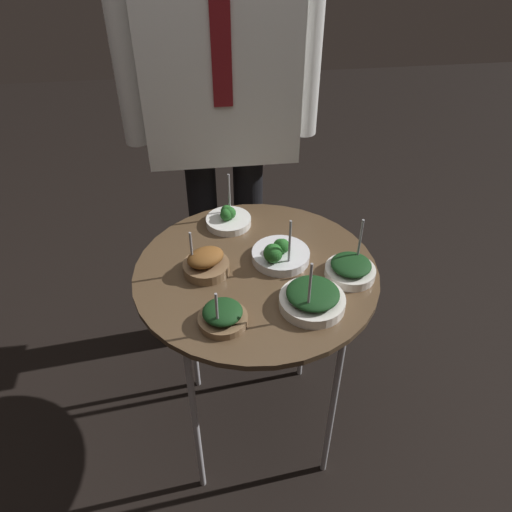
% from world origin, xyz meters
% --- Properties ---
extents(ground_plane, '(8.00, 8.00, 0.00)m').
position_xyz_m(ground_plane, '(0.00, 0.00, 0.00)').
color(ground_plane, black).
extents(serving_cart, '(0.70, 0.70, 0.76)m').
position_xyz_m(serving_cart, '(0.00, 0.00, 0.71)').
color(serving_cart, brown).
rests_on(serving_cart, ground_plane).
extents(bowl_spinach_front_right, '(0.17, 0.17, 0.18)m').
position_xyz_m(bowl_spinach_front_right, '(0.13, -0.17, 0.79)').
color(bowl_spinach_front_right, silver).
rests_on(bowl_spinach_front_right, serving_cart).
extents(bowl_roast_front_left, '(0.13, 0.13, 0.14)m').
position_xyz_m(bowl_roast_front_left, '(-0.14, 0.01, 0.79)').
color(bowl_roast_front_left, brown).
rests_on(bowl_roast_front_left, serving_cart).
extents(bowl_broccoli_mid_right, '(0.17, 0.17, 0.17)m').
position_xyz_m(bowl_broccoli_mid_right, '(0.07, 0.03, 0.79)').
color(bowl_broccoli_mid_right, silver).
rests_on(bowl_broccoli_mid_right, serving_cart).
extents(bowl_broccoli_front_center, '(0.14, 0.14, 0.16)m').
position_xyz_m(bowl_broccoli_front_center, '(-0.06, 0.24, 0.78)').
color(bowl_broccoli_front_center, white).
rests_on(bowl_broccoli_front_center, serving_cart).
extents(bowl_spinach_near_rim, '(0.14, 0.14, 0.17)m').
position_xyz_m(bowl_spinach_near_rim, '(0.26, -0.06, 0.79)').
color(bowl_spinach_near_rim, silver).
rests_on(bowl_spinach_near_rim, serving_cart).
extents(bowl_spinach_mid_left, '(0.13, 0.13, 0.13)m').
position_xyz_m(bowl_spinach_mid_left, '(-0.11, -0.20, 0.79)').
color(bowl_spinach_mid_left, brown).
rests_on(bowl_spinach_mid_left, serving_cart).
extents(waiter_figure, '(0.66, 0.25, 1.78)m').
position_xyz_m(waiter_figure, '(-0.05, 0.52, 1.13)').
color(waiter_figure, black).
rests_on(waiter_figure, ground_plane).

